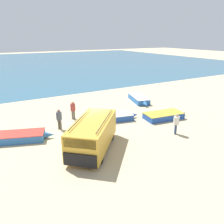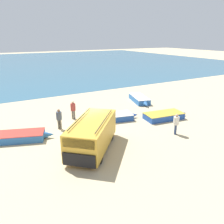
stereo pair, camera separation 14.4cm
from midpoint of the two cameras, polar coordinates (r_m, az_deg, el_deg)
name	(u,v)px [view 1 (the left image)]	position (r m, az deg, el deg)	size (l,w,h in m)	color
ground_plane	(91,131)	(17.86, -5.76, -4.99)	(200.00, 200.00, 0.00)	tan
sea_water	(12,64)	(67.66, -24.63, 11.33)	(120.00, 80.00, 0.01)	#33607A
parked_van	(93,134)	(14.65, -5.30, -5.66)	(5.03, 5.30, 2.20)	gold
fishing_rowboat_0	(165,116)	(20.90, 13.37, -0.90)	(4.44, 2.17, 0.58)	#234CA3
fishing_rowboat_1	(114,117)	(19.98, 0.41, -1.32)	(4.32, 2.29, 0.57)	#234CA3
fishing_rowboat_2	(22,137)	(17.51, -22.67, -5.93)	(4.28, 2.61, 0.58)	#2D66AD
fishing_rowboat_3	(139,99)	(25.73, 6.94, 3.34)	(2.40, 4.54, 0.64)	#2D66AD
fisherman_0	(176,122)	(17.59, 16.21, -2.54)	(0.44, 0.44, 1.67)	navy
fisherman_1	(73,108)	(20.29, -10.36, 0.91)	(0.45, 0.45, 1.72)	#5B564C
fisherman_3	(59,117)	(18.27, -13.87, -1.39)	(0.46, 0.46, 1.73)	#5B564C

